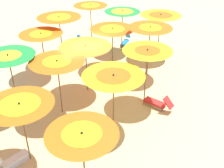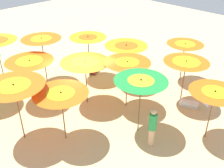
# 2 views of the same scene
# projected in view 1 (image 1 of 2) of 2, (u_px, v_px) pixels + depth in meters

# --- Properties ---
(ground) EXTENTS (39.89, 39.89, 0.04)m
(ground) POSITION_uv_depth(u_px,v_px,m) (88.00, 87.00, 13.31)
(ground) COLOR #D1B57F
(beach_umbrella_0) EXTENTS (2.05, 2.05, 2.41)m
(beach_umbrella_0) POSITION_uv_depth(u_px,v_px,m) (91.00, 8.00, 16.91)
(beach_umbrella_0) COLOR brown
(beach_umbrella_0) RESTS_ON ground
(beach_umbrella_1) EXTENTS (2.29, 2.29, 2.55)m
(beach_umbrella_1) POSITION_uv_depth(u_px,v_px,m) (59.00, 20.00, 14.54)
(beach_umbrella_1) COLOR brown
(beach_umbrella_1) RESTS_ON ground
(beach_umbrella_2) EXTENTS (2.08, 2.08, 2.24)m
(beach_umbrella_2) POSITION_uv_depth(u_px,v_px,m) (41.00, 37.00, 13.36)
(beach_umbrella_2) COLOR brown
(beach_umbrella_2) RESTS_ON ground
(beach_umbrella_3) EXTENTS (2.08, 2.08, 2.50)m
(beach_umbrella_3) POSITION_uv_depth(u_px,v_px,m) (9.00, 59.00, 10.68)
(beach_umbrella_3) COLOR brown
(beach_umbrella_3) RESTS_ON ground
(beach_umbrella_5) EXTENTS (2.03, 2.03, 2.40)m
(beach_umbrella_5) POSITION_uv_depth(u_px,v_px,m) (122.00, 14.00, 15.86)
(beach_umbrella_5) COLOR brown
(beach_umbrella_5) RESTS_ON ground
(beach_umbrella_6) EXTENTS (2.24, 2.24, 2.19)m
(beach_umbrella_6) POSITION_uv_depth(u_px,v_px,m) (112.00, 32.00, 14.09)
(beach_umbrella_6) COLOR brown
(beach_umbrella_6) RESTS_ON ground
(beach_umbrella_7) EXTENTS (2.26, 2.26, 2.26)m
(beach_umbrella_7) POSITION_uv_depth(u_px,v_px,m) (85.00, 50.00, 12.03)
(beach_umbrella_7) COLOR brown
(beach_umbrella_7) RESTS_ON ground
(beach_umbrella_8) EXTENTS (2.10, 2.10, 2.38)m
(beach_umbrella_8) POSITION_uv_depth(u_px,v_px,m) (57.00, 66.00, 10.53)
(beach_umbrella_8) COLOR brown
(beach_umbrella_8) RESTS_ON ground
(beach_umbrella_9) EXTENTS (2.08, 2.08, 2.27)m
(beach_umbrella_9) POSITION_uv_depth(u_px,v_px,m) (20.00, 108.00, 8.34)
(beach_umbrella_9) COLOR brown
(beach_umbrella_9) RESTS_ON ground
(beach_umbrella_10) EXTENTS (2.21, 2.21, 2.44)m
(beach_umbrella_10) POSITION_uv_depth(u_px,v_px,m) (161.00, 18.00, 15.20)
(beach_umbrella_10) COLOR brown
(beach_umbrella_10) RESTS_ON ground
(beach_umbrella_11) EXTENTS (2.10, 2.10, 2.54)m
(beach_umbrella_11) POSITION_uv_depth(u_px,v_px,m) (150.00, 31.00, 13.22)
(beach_umbrella_11) COLOR brown
(beach_umbrella_11) RESTS_ON ground
(beach_umbrella_12) EXTENTS (2.01, 2.01, 2.46)m
(beach_umbrella_12) POSITION_uv_depth(u_px,v_px,m) (147.00, 54.00, 11.20)
(beach_umbrella_12) COLOR brown
(beach_umbrella_12) RESTS_ON ground
(beach_umbrella_13) EXTENTS (2.24, 2.24, 2.25)m
(beach_umbrella_13) POSITION_uv_depth(u_px,v_px,m) (113.00, 79.00, 9.86)
(beach_umbrella_13) COLOR brown
(beach_umbrella_13) RESTS_ON ground
(beach_umbrella_14) EXTENTS (1.94, 1.94, 2.23)m
(beach_umbrella_14) POSITION_uv_depth(u_px,v_px,m) (82.00, 140.00, 7.31)
(beach_umbrella_14) COLOR brown
(beach_umbrella_14) RESTS_ON ground
(lounger_0) EXTENTS (1.08, 1.09, 0.63)m
(lounger_0) POSITION_uv_depth(u_px,v_px,m) (125.00, 42.00, 17.55)
(lounger_0) COLOR silver
(lounger_0) RESTS_ON ground
(lounger_1) EXTENTS (1.36, 0.81, 0.57)m
(lounger_1) POSITION_uv_depth(u_px,v_px,m) (12.00, 160.00, 9.04)
(lounger_1) COLOR silver
(lounger_1) RESTS_ON ground
(lounger_2) EXTENTS (1.36, 0.52, 0.57)m
(lounger_2) POSITION_uv_depth(u_px,v_px,m) (100.00, 69.00, 14.41)
(lounger_2) COLOR #333338
(lounger_2) RESTS_ON ground
(lounger_3) EXTENTS (0.95, 1.30, 0.64)m
(lounger_3) POSITION_uv_depth(u_px,v_px,m) (157.00, 103.00, 11.81)
(lounger_3) COLOR olive
(lounger_3) RESTS_ON ground
(lounger_4) EXTENTS (0.83, 1.40, 0.54)m
(lounger_4) POSITION_uv_depth(u_px,v_px,m) (96.00, 42.00, 17.52)
(lounger_4) COLOR olive
(lounger_4) RESTS_ON ground
(beach_ball) EXTENTS (0.28, 0.28, 0.28)m
(beach_ball) POSITION_uv_depth(u_px,v_px,m) (79.00, 36.00, 18.49)
(beach_ball) COLOR #337FE5
(beach_ball) RESTS_ON ground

